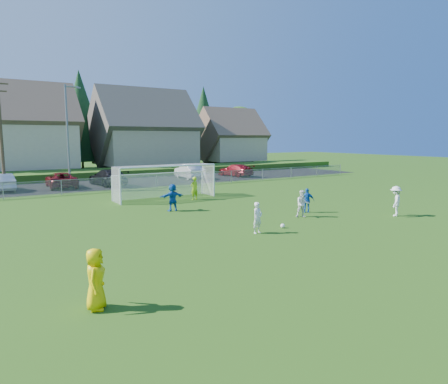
{
  "coord_description": "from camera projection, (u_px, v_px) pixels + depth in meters",
  "views": [
    {
      "loc": [
        -12.22,
        -10.73,
        4.46
      ],
      "look_at": [
        0.0,
        8.0,
        1.4
      ],
      "focal_mm": 32.0,
      "sensor_mm": 36.0,
      "label": 1
    }
  ],
  "objects": [
    {
      "name": "utility_pole",
      "position": [
        1.0,
        129.0,
        32.69
      ],
      "size": [
        1.6,
        0.26,
        10.0
      ],
      "color": "#473321",
      "rests_on": "ground"
    },
    {
      "name": "grass_embankment",
      "position": [
        94.0,
        174.0,
        45.11
      ],
      "size": [
        70.0,
        6.0,
        0.8
      ],
      "primitive_type": "cube",
      "color": "#1E420F",
      "rests_on": "ground"
    },
    {
      "name": "asphalt_lot",
      "position": [
        115.0,
        183.0,
        38.94
      ],
      "size": [
        60.0,
        60.0,
        0.0
      ],
      "primitive_type": "plane",
      "color": "black",
      "rests_on": "ground"
    },
    {
      "name": "car_b",
      "position": [
        2.0,
        182.0,
        33.51
      ],
      "size": [
        1.84,
        4.52,
        1.46
      ],
      "primitive_type": "imported",
      "rotation": [
        0.0,
        0.0,
        3.21
      ],
      "color": "silver",
      "rests_on": "ground"
    },
    {
      "name": "player_white_a",
      "position": [
        257.0,
        218.0,
        18.64
      ],
      "size": [
        0.6,
        0.45,
        1.48
      ],
      "primitive_type": "imported",
      "rotation": [
        0.0,
        0.0,
        0.2
      ],
      "color": "white",
      "rests_on": "ground"
    },
    {
      "name": "ground",
      "position": [
        332.0,
        249.0,
        16.12
      ],
      "size": [
        160.0,
        160.0,
        0.0
      ],
      "primitive_type": "plane",
      "color": "#193D0C",
      "rests_on": "ground"
    },
    {
      "name": "car_c",
      "position": [
        61.0,
        180.0,
        35.67
      ],
      "size": [
        2.53,
        5.05,
        1.37
      ],
      "primitive_type": "imported",
      "rotation": [
        0.0,
        0.0,
        3.09
      ],
      "color": "#5E0A11",
      "rests_on": "ground"
    },
    {
      "name": "goalkeeper",
      "position": [
        194.0,
        188.0,
        28.7
      ],
      "size": [
        0.67,
        0.49,
        1.67
      ],
      "primitive_type": "imported",
      "rotation": [
        0.0,
        0.0,
        3.31
      ],
      "color": "#AADE1A",
      "rests_on": "ground"
    },
    {
      "name": "car_g",
      "position": [
        235.0,
        170.0,
        46.25
      ],
      "size": [
        2.56,
        4.97,
        1.38
      ],
      "primitive_type": "imported",
      "rotation": [
        0.0,
        0.0,
        3.28
      ],
      "color": "maroon",
      "rests_on": "ground"
    },
    {
      "name": "streetlight",
      "position": [
        68.0,
        133.0,
        34.63
      ],
      "size": [
        1.38,
        0.18,
        9.0
      ],
      "color": "slate",
      "rests_on": "ground"
    },
    {
      "name": "soccer_ball",
      "position": [
        283.0,
        226.0,
        19.81
      ],
      "size": [
        0.22,
        0.22,
        0.22
      ],
      "primitive_type": "sphere",
      "color": "white",
      "rests_on": "ground"
    },
    {
      "name": "tree_row",
      "position": [
        72.0,
        120.0,
        56.19
      ],
      "size": [
        65.98,
        12.36,
        13.8
      ],
      "color": "#382616",
      "rests_on": "ground"
    },
    {
      "name": "player_white_c",
      "position": [
        396.0,
        201.0,
        22.75
      ],
      "size": [
        1.28,
        1.1,
        1.72
      ],
      "primitive_type": "imported",
      "rotation": [
        0.0,
        0.0,
        3.65
      ],
      "color": "white",
      "rests_on": "ground"
    },
    {
      "name": "chainlink_fence",
      "position": [
        135.0,
        182.0,
        34.29
      ],
      "size": [
        52.06,
        0.06,
        1.2
      ],
      "color": "gray",
      "rests_on": "ground"
    },
    {
      "name": "player_blue_b",
      "position": [
        173.0,
        197.0,
        24.35
      ],
      "size": [
        1.55,
        0.5,
        1.66
      ],
      "primitive_type": "imported",
      "rotation": [
        0.0,
        0.0,
        3.14
      ],
      "color": "#124EAD",
      "rests_on": "ground"
    },
    {
      "name": "car_f",
      "position": [
        189.0,
        171.0,
        43.46
      ],
      "size": [
        2.15,
        5.05,
        1.62
      ],
      "primitive_type": "imported",
      "rotation": [
        0.0,
        0.0,
        3.05
      ],
      "color": "silver",
      "rests_on": "ground"
    },
    {
      "name": "player_blue_a",
      "position": [
        307.0,
        200.0,
        23.85
      ],
      "size": [
        0.89,
        0.81,
        1.46
      ],
      "primitive_type": "imported",
      "rotation": [
        0.0,
        0.0,
        2.48
      ],
      "color": "#124EAD",
      "rests_on": "ground"
    },
    {
      "name": "houses_row",
      "position": [
        91.0,
        115.0,
        51.43
      ],
      "size": [
        53.9,
        11.45,
        13.27
      ],
      "color": "tan",
      "rests_on": "ground"
    },
    {
      "name": "car_d",
      "position": [
        108.0,
        177.0,
        37.32
      ],
      "size": [
        2.62,
        5.44,
        1.53
      ],
      "primitive_type": "imported",
      "rotation": [
        0.0,
        0.0,
        3.23
      ],
      "color": "black",
      "rests_on": "ground"
    },
    {
      "name": "referee",
      "position": [
        95.0,
        279.0,
        10.35
      ],
      "size": [
        0.84,
        0.95,
        1.64
      ],
      "primitive_type": "imported",
      "rotation": [
        0.0,
        0.0,
        1.08
      ],
      "color": "yellow",
      "rests_on": "ground"
    },
    {
      "name": "soccer_goal",
      "position": [
        164.0,
        176.0,
        29.22
      ],
      "size": [
        7.42,
        1.9,
        2.5
      ],
      "color": "white",
      "rests_on": "ground"
    },
    {
      "name": "player_white_b",
      "position": [
        303.0,
        204.0,
        22.38
      ],
      "size": [
        0.94,
        0.9,
        1.53
      ],
      "primitive_type": "imported",
      "rotation": [
        0.0,
        0.0,
        -0.59
      ],
      "color": "white",
      "rests_on": "ground"
    }
  ]
}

